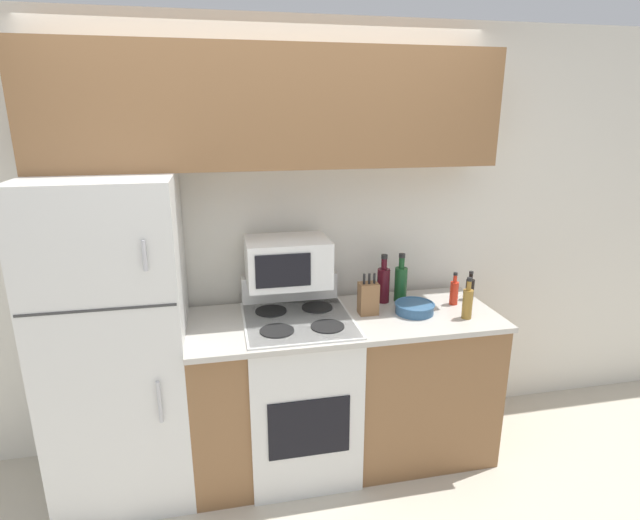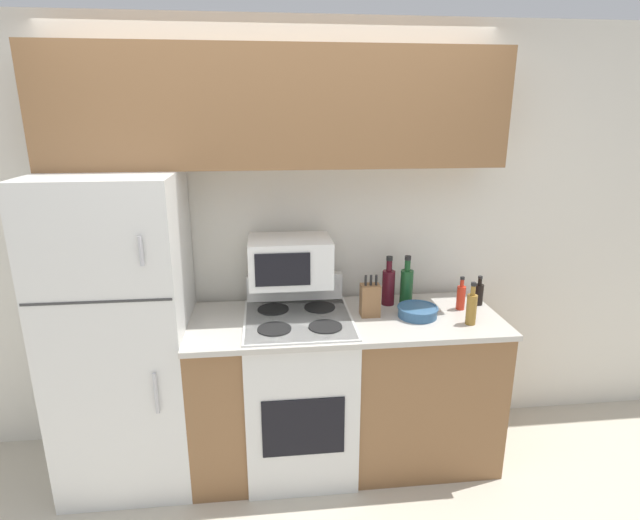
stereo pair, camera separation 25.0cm
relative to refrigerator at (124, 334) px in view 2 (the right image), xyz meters
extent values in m
plane|color=beige|center=(0.88, -0.33, -0.87)|extent=(12.00, 12.00, 0.00)
cube|color=silver|center=(0.88, 0.37, 0.40)|extent=(8.00, 0.05, 2.55)
cube|color=brown|center=(1.23, -0.02, -0.43)|extent=(1.75, 0.63, 0.89)
cube|color=#BCB7AD|center=(1.23, -0.04, 0.03)|extent=(1.75, 0.67, 0.03)
cube|color=silver|center=(0.00, 0.00, 0.00)|extent=(0.70, 0.67, 1.75)
cube|color=#383838|center=(0.00, -0.33, 0.31)|extent=(0.68, 0.01, 0.01)
cylinder|color=#B7B7BC|center=(0.23, -0.35, 0.56)|extent=(0.02, 0.02, 0.14)
cylinder|color=#B7B7BC|center=(0.23, -0.35, -0.17)|extent=(0.02, 0.02, 0.22)
cube|color=brown|center=(0.88, 0.18, 1.18)|extent=(2.45, 0.33, 0.62)
cube|color=silver|center=(0.96, -0.03, -0.41)|extent=(0.60, 0.63, 0.93)
cube|color=black|center=(0.96, -0.35, -0.43)|extent=(0.44, 0.01, 0.34)
cube|color=#2D2D2D|center=(0.96, -0.03, 0.05)|extent=(0.58, 0.61, 0.01)
cube|color=silver|center=(0.96, 0.27, 0.14)|extent=(0.58, 0.06, 0.16)
cylinder|color=black|center=(0.82, -0.17, 0.06)|extent=(0.18, 0.18, 0.01)
cylinder|color=black|center=(1.09, -0.17, 0.06)|extent=(0.18, 0.18, 0.01)
cylinder|color=black|center=(0.82, 0.11, 0.06)|extent=(0.18, 0.18, 0.01)
cylinder|color=black|center=(1.09, 0.11, 0.06)|extent=(0.18, 0.18, 0.01)
cube|color=silver|center=(0.92, 0.11, 0.35)|extent=(0.46, 0.33, 0.26)
cube|color=black|center=(0.88, -0.06, 0.35)|extent=(0.30, 0.01, 0.18)
cube|color=brown|center=(1.37, -0.01, 0.14)|extent=(0.11, 0.09, 0.18)
cylinder|color=black|center=(1.34, -0.02, 0.26)|extent=(0.01, 0.01, 0.06)
cylinder|color=black|center=(1.37, -0.02, 0.26)|extent=(0.01, 0.01, 0.06)
cylinder|color=black|center=(1.40, -0.02, 0.26)|extent=(0.01, 0.01, 0.06)
cylinder|color=#335B84|center=(1.63, -0.06, 0.08)|extent=(0.22, 0.22, 0.06)
torus|color=#335B84|center=(1.63, -0.06, 0.10)|extent=(0.23, 0.23, 0.01)
cylinder|color=black|center=(2.05, 0.08, 0.11)|extent=(0.05, 0.05, 0.13)
cylinder|color=black|center=(2.05, 0.08, 0.20)|extent=(0.02, 0.02, 0.04)
cylinder|color=black|center=(2.05, 0.08, 0.22)|extent=(0.03, 0.03, 0.01)
cylinder|color=#194C23|center=(1.62, 0.14, 0.15)|extent=(0.08, 0.08, 0.21)
cylinder|color=#194C23|center=(1.62, 0.14, 0.29)|extent=(0.03, 0.03, 0.07)
cylinder|color=black|center=(1.62, 0.14, 0.34)|extent=(0.04, 0.04, 0.02)
cylinder|color=red|center=(1.92, 0.02, 0.12)|extent=(0.05, 0.05, 0.14)
cylinder|color=red|center=(1.92, 0.02, 0.21)|extent=(0.02, 0.02, 0.04)
cylinder|color=black|center=(1.92, 0.02, 0.24)|extent=(0.02, 0.03, 0.02)
cylinder|color=#470F19|center=(1.51, 0.15, 0.15)|extent=(0.08, 0.08, 0.21)
cylinder|color=#470F19|center=(1.51, 0.15, 0.29)|extent=(0.03, 0.03, 0.07)
cylinder|color=black|center=(1.51, 0.15, 0.34)|extent=(0.04, 0.04, 0.02)
cylinder|color=olive|center=(1.89, -0.19, 0.13)|extent=(0.06, 0.06, 0.17)
cylinder|color=olive|center=(1.89, -0.19, 0.24)|extent=(0.03, 0.03, 0.05)
cylinder|color=black|center=(1.89, -0.19, 0.28)|extent=(0.03, 0.03, 0.02)
camera|label=1|loc=(0.55, -2.57, 1.16)|focal=28.00mm
camera|label=2|loc=(0.79, -2.61, 1.16)|focal=28.00mm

